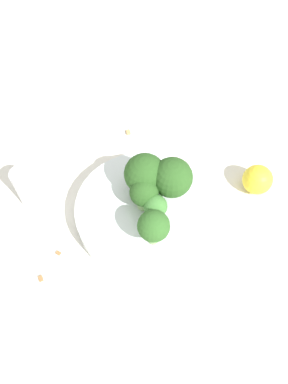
# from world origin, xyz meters

# --- Properties ---
(ground_plane) EXTENTS (3.00, 3.00, 0.00)m
(ground_plane) POSITION_xyz_m (0.00, 0.00, 0.00)
(ground_plane) COLOR silver
(bowl) EXTENTS (0.20, 0.20, 0.03)m
(bowl) POSITION_xyz_m (0.00, 0.00, 0.02)
(bowl) COLOR silver
(bowl) RESTS_ON ground_plane
(broccoli_floret_0) EXTENTS (0.04, 0.04, 0.05)m
(broccoli_floret_0) POSITION_xyz_m (-0.00, 0.00, 0.06)
(broccoli_floret_0) COLOR #8EB770
(broccoli_floret_0) RESTS_ON bowl
(broccoli_floret_1) EXTENTS (0.06, 0.06, 0.07)m
(broccoli_floret_1) POSITION_xyz_m (0.02, -0.04, 0.07)
(broccoli_floret_1) COLOR #84AD66
(broccoli_floret_1) RESTS_ON bowl
(broccoli_floret_2) EXTENTS (0.04, 0.04, 0.06)m
(broccoli_floret_2) POSITION_xyz_m (-0.05, -0.01, 0.07)
(broccoli_floret_2) COLOR #8EB770
(broccoli_floret_2) RESTS_ON bowl
(broccoli_floret_3) EXTENTS (0.06, 0.06, 0.07)m
(broccoli_floret_3) POSITION_xyz_m (0.03, -0.00, 0.07)
(broccoli_floret_3) COLOR #8EB770
(broccoli_floret_3) RESTS_ON bowl
(broccoli_floret_4) EXTENTS (0.03, 0.03, 0.04)m
(broccoli_floret_4) POSITION_xyz_m (-0.02, -0.02, 0.06)
(broccoli_floret_4) COLOR #84AD66
(broccoli_floret_4) RESTS_ON bowl
(pepper_shaker) EXTENTS (0.03, 0.03, 0.07)m
(pepper_shaker) POSITION_xyz_m (0.02, 0.17, 0.03)
(pepper_shaker) COLOR silver
(pepper_shaker) RESTS_ON ground_plane
(lemon_wedge) EXTENTS (0.05, 0.05, 0.05)m
(lemon_wedge) POSITION_xyz_m (0.06, -0.17, 0.02)
(lemon_wedge) COLOR yellow
(lemon_wedge) RESTS_ON ground_plane
(almond_crumb_0) EXTENTS (0.01, 0.01, 0.01)m
(almond_crumb_0) POSITION_xyz_m (-0.10, 0.13, 0.00)
(almond_crumb_0) COLOR olive
(almond_crumb_0) RESTS_ON ground_plane
(almond_crumb_1) EXTENTS (0.01, 0.01, 0.01)m
(almond_crumb_1) POSITION_xyz_m (0.17, 0.04, 0.00)
(almond_crumb_1) COLOR tan
(almond_crumb_1) RESTS_ON ground_plane
(almond_crumb_2) EXTENTS (0.01, 0.01, 0.01)m
(almond_crumb_2) POSITION_xyz_m (-0.06, 0.12, 0.00)
(almond_crumb_2) COLOR olive
(almond_crumb_2) RESTS_ON ground_plane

